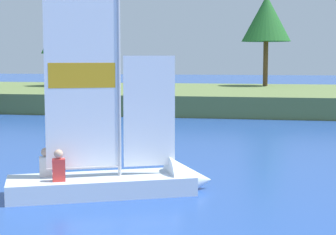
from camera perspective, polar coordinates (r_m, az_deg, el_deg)
name	(u,v)px	position (r m, az deg, el deg)	size (l,w,h in m)	color
shore_bank	(227,98)	(36.67, 6.07, 2.04)	(80.00, 15.08, 1.16)	#5B703D
shoreline_tree_centre	(65,28)	(41.06, -10.47, 9.02)	(3.51, 3.51, 6.02)	brown
shoreline_tree_midright	(266,19)	(41.00, 10.05, 9.95)	(3.51, 3.51, 6.49)	brown
sailboat	(133,174)	(13.14, -3.64, -5.81)	(4.92, 3.11, 6.06)	silver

